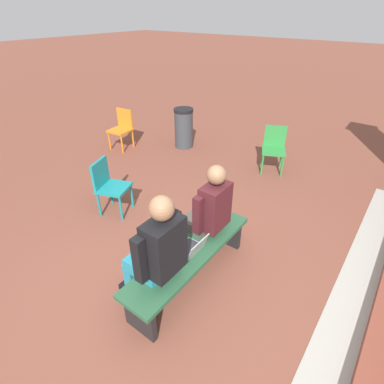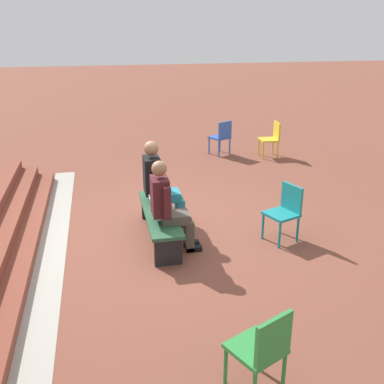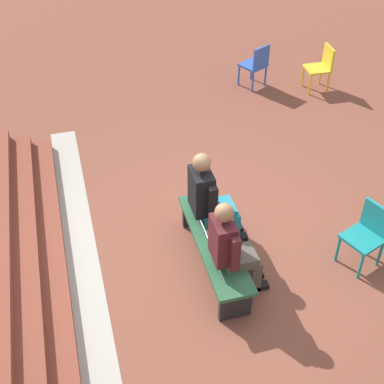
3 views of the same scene
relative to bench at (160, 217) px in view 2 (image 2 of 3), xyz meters
The scene contains 10 objects.
ground_plane 0.46m from the bench, 14.67° to the left, with size 60.00×60.00×0.00m, color brown.
concrete_strip 1.61m from the bench, 90.00° to the left, with size 7.17×0.40×0.01m, color #A8A399.
bench is the anchor object (origin of this frame).
person_student 0.54m from the bench, behind, with size 0.54×0.68×1.34m.
person_adult 0.60m from the bench, ahead, with size 0.58×0.73×1.40m.
laptop 0.15m from the bench, 79.44° to the left, with size 0.32×0.29×0.21m.
plastic_chair_near_bench_left 5.08m from the bench, 40.22° to the right, with size 0.44×0.44×0.84m.
plastic_chair_mid_courtyard 1.86m from the bench, 101.96° to the right, with size 0.54×0.54×0.84m.
plastic_chair_far_right 4.78m from the bench, 26.56° to the right, with size 0.57×0.57×0.84m.
plastic_chair_foreground 3.19m from the bench, behind, with size 0.56×0.56×0.84m.
Camera 2 is at (-6.33, 0.71, 3.05)m, focal length 42.00 mm.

